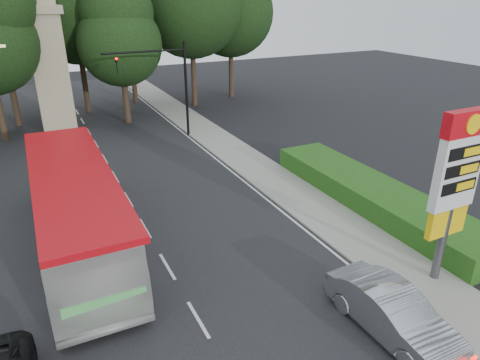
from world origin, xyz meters
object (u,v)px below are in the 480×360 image
traffic_signal_mast (169,77)px  sedan_silver (392,313)px  transit_bus (77,210)px  gas_station_pylon (456,176)px  monument (50,67)px

traffic_signal_mast → sedan_silver: size_ratio=1.46×
transit_bus → sedan_silver: transit_bus is taller
traffic_signal_mast → transit_bus: 16.08m
gas_station_pylon → monument: 30.17m
monument → transit_bus: monument is taller
transit_bus → traffic_signal_mast: bearing=57.8°
traffic_signal_mast → sedan_silver: bearing=-90.4°
traffic_signal_mast → sedan_silver: traffic_signal_mast is taller
monument → sedan_silver: (7.50, -29.38, -4.29)m
monument → transit_bus: 19.60m
gas_station_pylon → monument: size_ratio=0.68×
monument → sedan_silver: 30.63m
monument → transit_bus: (-0.89, -19.30, -3.29)m
gas_station_pylon → transit_bus: size_ratio=0.53×
monument → traffic_signal_mast: bearing=-38.0°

